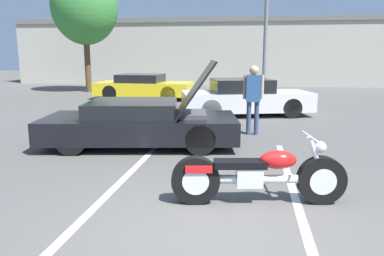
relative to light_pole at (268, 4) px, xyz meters
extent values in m
plane|color=#514F4C|center=(-1.05, -14.46, -4.36)|extent=(80.00, 80.00, 0.00)
cube|color=white|center=(-2.79, -12.92, -4.36)|extent=(0.12, 5.95, 0.01)
cube|color=white|center=(-0.02, -12.92, -4.36)|extent=(0.12, 5.95, 0.01)
cube|color=#B2AD9E|center=(-1.05, 8.34, -2.16)|extent=(32.00, 4.00, 4.40)
cube|color=slate|center=(-1.05, 8.34, -0.11)|extent=(32.00, 4.20, 0.30)
cylinder|color=slate|center=(-0.08, 0.00, -0.38)|extent=(0.18, 0.18, 7.95)
cylinder|color=brown|center=(-9.57, 1.18, -2.83)|extent=(0.32, 0.32, 3.05)
ellipsoid|color=#387F38|center=(-9.57, 1.18, 0.21)|extent=(3.52, 3.52, 4.04)
cylinder|color=black|center=(0.30, -13.29, -4.02)|extent=(0.69, 0.26, 0.68)
cylinder|color=black|center=(-1.44, -13.56, -4.02)|extent=(0.69, 0.26, 0.68)
cylinder|color=silver|center=(0.30, -13.29, -4.02)|extent=(0.39, 0.23, 0.37)
cylinder|color=silver|center=(-1.44, -13.56, -4.02)|extent=(0.39, 0.23, 0.37)
cylinder|color=silver|center=(-0.57, -13.42, -4.00)|extent=(1.50, 0.35, 0.12)
cube|color=silver|center=(-0.70, -13.44, -3.96)|extent=(0.39, 0.29, 0.28)
ellipsoid|color=red|center=(-0.31, -13.38, -3.72)|extent=(0.54, 0.35, 0.26)
cube|color=black|center=(-0.83, -13.46, -3.78)|extent=(0.75, 0.37, 0.10)
cube|color=red|center=(-1.40, -13.55, -3.83)|extent=(0.40, 0.27, 0.10)
cylinder|color=silver|center=(0.21, -13.30, -3.70)|extent=(0.31, 0.12, 0.63)
cylinder|color=silver|center=(0.11, -13.32, -3.40)|extent=(0.14, 0.70, 0.04)
sphere|color=silver|center=(0.26, -13.30, -3.54)|extent=(0.16, 0.16, 0.16)
cylinder|color=silver|center=(-0.98, -13.38, -4.06)|extent=(1.14, 0.26, 0.09)
cube|color=black|center=(-3.17, -10.38, -3.93)|extent=(4.57, 2.53, 0.50)
cube|color=black|center=(-3.34, -10.41, -3.51)|extent=(2.19, 1.97, 0.35)
cylinder|color=black|center=(-1.71, -10.98, -4.04)|extent=(0.67, 0.32, 0.64)
cylinder|color=black|center=(-1.98, -9.36, -4.04)|extent=(0.67, 0.32, 0.64)
cylinder|color=black|center=(-4.36, -11.41, -4.04)|extent=(0.67, 0.32, 0.64)
cylinder|color=black|center=(-4.62, -9.78, -4.04)|extent=(0.67, 0.32, 0.64)
cube|color=black|center=(-1.95, -10.19, -3.06)|extent=(1.16, 1.84, 1.26)
cube|color=#4C4C51|center=(-1.99, -10.19, -3.72)|extent=(0.76, 1.11, 0.28)
cube|color=silver|center=(-0.84, -5.59, -3.87)|extent=(4.62, 2.83, 0.62)
cube|color=black|center=(-1.01, -5.63, -3.34)|extent=(2.29, 2.04, 0.44)
cylinder|color=black|center=(0.65, -5.99, -4.03)|extent=(0.68, 0.38, 0.65)
cylinder|color=black|center=(0.25, -4.49, -4.03)|extent=(0.68, 0.38, 0.65)
cylinder|color=black|center=(-1.93, -6.68, -4.03)|extent=(0.68, 0.38, 0.65)
cylinder|color=black|center=(-2.34, -5.18, -4.03)|extent=(0.68, 0.38, 0.65)
cube|color=yellow|center=(-5.60, -1.52, -3.88)|extent=(4.43, 2.05, 0.59)
cube|color=black|center=(-5.78, -1.52, -3.40)|extent=(2.02, 1.79, 0.37)
cylinder|color=black|center=(-4.27, -2.42, -4.02)|extent=(0.68, 0.24, 0.68)
cylinder|color=black|center=(-4.23, -0.70, -4.02)|extent=(0.68, 0.24, 0.68)
cylinder|color=black|center=(-6.98, -2.34, -4.02)|extent=(0.68, 0.24, 0.68)
cylinder|color=black|center=(-6.94, -0.63, -4.02)|extent=(0.68, 0.24, 0.68)
cylinder|color=#38476B|center=(-0.74, -8.80, -3.93)|extent=(0.12, 0.12, 0.86)
cylinder|color=#38476B|center=(-0.54, -8.80, -3.93)|extent=(0.12, 0.12, 0.86)
cube|color=#335B93|center=(-0.64, -8.80, -3.15)|extent=(0.36, 0.20, 0.68)
cylinder|color=tan|center=(-0.86, -8.80, -3.12)|extent=(0.08, 0.08, 0.62)
cylinder|color=tan|center=(-0.42, -8.80, -3.12)|extent=(0.08, 0.08, 0.62)
sphere|color=tan|center=(-0.64, -8.80, -2.69)|extent=(0.23, 0.23, 0.23)
camera|label=1|loc=(-0.73, -18.49, -2.29)|focal=35.00mm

